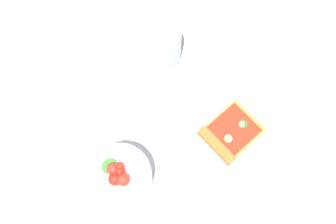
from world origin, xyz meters
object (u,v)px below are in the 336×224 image
Objects in this scene: soda_glass at (164,46)px; plate at (216,119)px; pizza_slice_main at (228,135)px; salad_bowl at (120,177)px.

plate is at bearing 129.89° from soda_glass.
salad_bowl is (0.22, 0.10, 0.02)m from pizza_slice_main.
pizza_slice_main is (-0.03, 0.04, 0.01)m from plate.
plate is 0.24m from salad_bowl.
salad_bowl reaches higher than plate.
pizza_slice_main is at bearing 128.32° from soda_glass.
soda_glass is at bearing -50.11° from plate.
pizza_slice_main is 0.24m from salad_bowl.
pizza_slice_main is 1.30× the size of soda_glass.
soda_glass is (0.12, -0.15, 0.04)m from plate.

